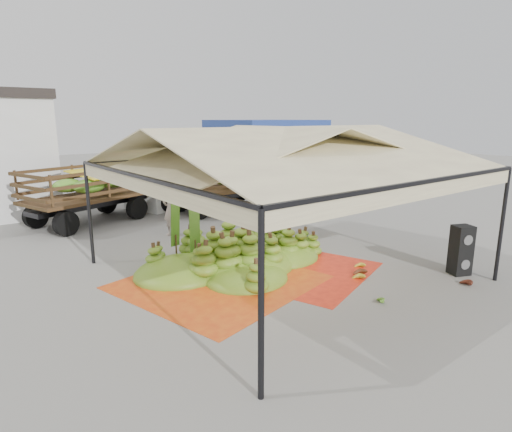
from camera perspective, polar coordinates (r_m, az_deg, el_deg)
ground at (r=12.21m, az=3.63°, el=-7.34°), size 90.00×90.00×0.00m
canopy_tent at (r=11.49m, az=3.86°, el=8.29°), size 8.10×8.10×4.00m
building_tan at (r=27.92m, az=1.34°, el=8.53°), size 6.30×5.30×4.10m
tarp_left at (r=11.44m, az=-4.90°, el=-8.75°), size 5.39×5.23×0.01m
tarp_right at (r=12.37m, az=5.13°, el=-7.06°), size 4.86×4.98×0.01m
banana_heap at (r=12.44m, az=-2.62°, el=-3.87°), size 6.74×5.92×1.26m
hand_yellow_a at (r=12.72m, az=13.67°, el=-6.39°), size 0.52×0.48×0.19m
hand_yellow_b at (r=11.82m, az=13.52°, el=-7.85°), size 0.57×0.53×0.21m
hand_red_a at (r=12.35m, az=26.06°, el=-7.90°), size 0.59×0.54×0.22m
hand_red_b at (r=12.14m, az=13.75°, el=-7.25°), size 0.64×0.62×0.23m
hand_green at (r=10.58m, az=15.93°, el=-10.61°), size 0.51×0.50×0.18m
hanging_bunches at (r=13.20m, az=6.02°, el=5.88°), size 4.74×0.24×0.20m
speaker_stack at (r=13.03m, az=25.66°, el=-4.12°), size 0.63×0.60×1.38m
banana_leaves at (r=12.59m, az=-9.41°, el=-6.85°), size 0.96×1.36×3.70m
vendor at (r=15.94m, az=-11.22°, el=0.95°), size 0.79×0.59×1.97m
truck_left at (r=19.40m, az=-18.39°, el=4.08°), size 7.27×4.32×2.36m
truck_right at (r=20.37m, az=-1.76°, el=4.87°), size 6.59×2.62×2.22m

